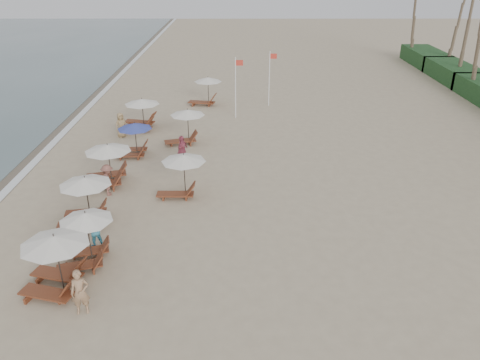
{
  "coord_description": "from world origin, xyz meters",
  "views": [
    {
      "loc": [
        0.9,
        -16.44,
        11.08
      ],
      "look_at": [
        1.0,
        4.08,
        1.3
      ],
      "focal_mm": 35.26,
      "sensor_mm": 36.0,
      "label": 1
    }
  ],
  "objects_px": {
    "beachgoer_far_b": "(121,125)",
    "flag_pole_near": "(236,85)",
    "lounger_station_0": "(52,262)",
    "lounger_station_5": "(139,114)",
    "inland_station_0": "(180,171)",
    "inland_station_1": "(184,124)",
    "lounger_station_3": "(105,165)",
    "lounger_station_4": "(133,139)",
    "beachgoer_far_a": "(182,150)",
    "lounger_station_2": "(83,200)",
    "beachgoer_mid_b": "(108,180)",
    "beachgoer_mid_a": "(94,230)",
    "inland_station_2": "(205,89)",
    "lounger_station_1": "(84,238)",
    "beachgoer_near": "(80,292)"
  },
  "relations": [
    {
      "from": "inland_station_1",
      "to": "beachgoer_far_b",
      "type": "bearing_deg",
      "value": 163.93
    },
    {
      "from": "inland_station_0",
      "to": "beachgoer_far_b",
      "type": "bearing_deg",
      "value": 119.49
    },
    {
      "from": "lounger_station_3",
      "to": "inland_station_1",
      "type": "bearing_deg",
      "value": 59.29
    },
    {
      "from": "lounger_station_2",
      "to": "lounger_station_3",
      "type": "bearing_deg",
      "value": 91.03
    },
    {
      "from": "lounger_station_4",
      "to": "beachgoer_far_a",
      "type": "relative_size",
      "value": 1.31
    },
    {
      "from": "inland_station_1",
      "to": "beachgoer_far_a",
      "type": "distance_m",
      "value": 3.49
    },
    {
      "from": "lounger_station_4",
      "to": "flag_pole_near",
      "type": "bearing_deg",
      "value": 50.22
    },
    {
      "from": "beachgoer_mid_a",
      "to": "beachgoer_mid_b",
      "type": "height_order",
      "value": "beachgoer_mid_b"
    },
    {
      "from": "lounger_station_1",
      "to": "beachgoer_near",
      "type": "height_order",
      "value": "lounger_station_1"
    },
    {
      "from": "inland_station_0",
      "to": "inland_station_1",
      "type": "distance_m",
      "value": 7.52
    },
    {
      "from": "lounger_station_2",
      "to": "beachgoer_mid_a",
      "type": "distance_m",
      "value": 2.14
    },
    {
      "from": "lounger_station_0",
      "to": "beachgoer_far_b",
      "type": "distance_m",
      "value": 16.19
    },
    {
      "from": "lounger_station_0",
      "to": "lounger_station_5",
      "type": "xyz_separation_m",
      "value": [
        -0.29,
        17.86,
        -0.16
      ]
    },
    {
      "from": "beachgoer_far_a",
      "to": "flag_pole_near",
      "type": "xyz_separation_m",
      "value": [
        3.09,
        8.89,
        1.61
      ]
    },
    {
      "from": "lounger_station_4",
      "to": "beachgoer_far_a",
      "type": "bearing_deg",
      "value": -23.97
    },
    {
      "from": "lounger_station_4",
      "to": "lounger_station_5",
      "type": "xyz_separation_m",
      "value": [
        -0.56,
        5.03,
        -0.04
      ]
    },
    {
      "from": "lounger_station_4",
      "to": "inland_station_2",
      "type": "bearing_deg",
      "value": 71.28
    },
    {
      "from": "lounger_station_3",
      "to": "beachgoer_far_a",
      "type": "height_order",
      "value": "lounger_station_3"
    },
    {
      "from": "lounger_station_2",
      "to": "beachgoer_mid_b",
      "type": "distance_m",
      "value": 2.87
    },
    {
      "from": "lounger_station_1",
      "to": "lounger_station_5",
      "type": "relative_size",
      "value": 0.82
    },
    {
      "from": "inland_station_1",
      "to": "beachgoer_near",
      "type": "distance_m",
      "value": 16.24
    },
    {
      "from": "beachgoer_near",
      "to": "beachgoer_mid_a",
      "type": "distance_m",
      "value": 4.2
    },
    {
      "from": "beachgoer_mid_b",
      "to": "lounger_station_3",
      "type": "bearing_deg",
      "value": 7.72
    },
    {
      "from": "lounger_station_3",
      "to": "lounger_station_2",
      "type": "bearing_deg",
      "value": -88.97
    },
    {
      "from": "lounger_station_1",
      "to": "lounger_station_2",
      "type": "xyz_separation_m",
      "value": [
        -0.96,
        3.16,
        0.02
      ]
    },
    {
      "from": "lounger_station_1",
      "to": "beachgoer_far_b",
      "type": "xyz_separation_m",
      "value": [
        -1.84,
        14.53,
        -0.34
      ]
    },
    {
      "from": "lounger_station_3",
      "to": "lounger_station_4",
      "type": "bearing_deg",
      "value": 80.58
    },
    {
      "from": "lounger_station_1",
      "to": "lounger_station_5",
      "type": "distance_m",
      "value": 16.28
    },
    {
      "from": "beachgoer_far_a",
      "to": "lounger_station_0",
      "type": "bearing_deg",
      "value": 5.7
    },
    {
      "from": "beachgoer_mid_b",
      "to": "lounger_station_0",
      "type": "bearing_deg",
      "value": 167.85
    },
    {
      "from": "lounger_station_4",
      "to": "lounger_station_3",
      "type": "bearing_deg",
      "value": -99.42
    },
    {
      "from": "beachgoer_far_a",
      "to": "flag_pole_near",
      "type": "height_order",
      "value": "flag_pole_near"
    },
    {
      "from": "inland_station_0",
      "to": "inland_station_2",
      "type": "relative_size",
      "value": 0.9
    },
    {
      "from": "lounger_station_3",
      "to": "beachgoer_far_a",
      "type": "relative_size",
      "value": 1.58
    },
    {
      "from": "lounger_station_3",
      "to": "lounger_station_4",
      "type": "distance_m",
      "value": 4.04
    },
    {
      "from": "inland_station_2",
      "to": "lounger_station_2",
      "type": "bearing_deg",
      "value": -102.72
    },
    {
      "from": "beachgoer_near",
      "to": "beachgoer_mid_a",
      "type": "bearing_deg",
      "value": 87.04
    },
    {
      "from": "lounger_station_2",
      "to": "lounger_station_3",
      "type": "relative_size",
      "value": 0.91
    },
    {
      "from": "beachgoer_mid_a",
      "to": "beachgoer_far_a",
      "type": "xyz_separation_m",
      "value": [
        2.79,
        8.53,
        0.14
      ]
    },
    {
      "from": "lounger_station_1",
      "to": "lounger_station_2",
      "type": "height_order",
      "value": "lounger_station_1"
    },
    {
      "from": "lounger_station_0",
      "to": "beachgoer_mid_a",
      "type": "xyz_separation_m",
      "value": [
        0.63,
        2.9,
        -0.45
      ]
    },
    {
      "from": "beachgoer_mid_a",
      "to": "beachgoer_mid_b",
      "type": "xyz_separation_m",
      "value": [
        -0.57,
        4.69,
        0.08
      ]
    },
    {
      "from": "inland_station_1",
      "to": "beachgoer_far_a",
      "type": "height_order",
      "value": "inland_station_1"
    },
    {
      "from": "beachgoer_far_b",
      "to": "flag_pole_near",
      "type": "height_order",
      "value": "flag_pole_near"
    },
    {
      "from": "lounger_station_1",
      "to": "lounger_station_4",
      "type": "relative_size",
      "value": 1.01
    },
    {
      "from": "lounger_station_2",
      "to": "beachgoer_far_a",
      "type": "xyz_separation_m",
      "value": [
        3.74,
        6.66,
        -0.3
      ]
    },
    {
      "from": "lounger_station_0",
      "to": "inland_station_0",
      "type": "relative_size",
      "value": 1.04
    },
    {
      "from": "lounger_station_4",
      "to": "beachgoer_near",
      "type": "distance_m",
      "value": 14.11
    },
    {
      "from": "beachgoer_far_b",
      "to": "inland_station_0",
      "type": "bearing_deg",
      "value": -98.52
    },
    {
      "from": "inland_station_1",
      "to": "beachgoer_mid_b",
      "type": "bearing_deg",
      "value": -113.29
    }
  ]
}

